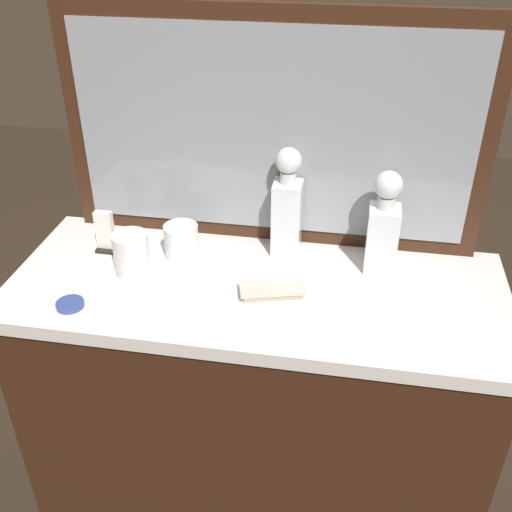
{
  "coord_description": "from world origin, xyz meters",
  "views": [
    {
      "loc": [
        0.2,
        -1.16,
        1.66
      ],
      "look_at": [
        0.0,
        0.0,
        0.92
      ],
      "focal_mm": 42.11,
      "sensor_mm": 36.0,
      "label": 1
    }
  ],
  "objects": [
    {
      "name": "ground_plane",
      "position": [
        0.0,
        0.0,
        0.0
      ],
      "size": [
        6.0,
        6.0,
        0.0
      ],
      "primitive_type": "plane",
      "color": "#2D2319"
    },
    {
      "name": "dresser",
      "position": [
        0.0,
        0.0,
        0.42
      ],
      "size": [
        1.19,
        0.49,
        0.84
      ],
      "color": "#381E11",
      "rests_on": "ground_plane"
    },
    {
      "name": "dresser_mirror",
      "position": [
        0.0,
        0.22,
        1.13
      ],
      "size": [
        1.05,
        0.03,
        0.59
      ],
      "color": "#381E11",
      "rests_on": "dresser"
    },
    {
      "name": "crystal_decanter_front",
      "position": [
        0.29,
        0.12,
        0.94
      ],
      "size": [
        0.07,
        0.07,
        0.26
      ],
      "color": "white",
      "rests_on": "dresser"
    },
    {
      "name": "crystal_decanter_far_left",
      "position": [
        0.05,
        0.16,
        0.95
      ],
      "size": [
        0.07,
        0.07,
        0.28
      ],
      "color": "white",
      "rests_on": "dresser"
    },
    {
      "name": "crystal_tumbler_left",
      "position": [
        -0.31,
        -0.0,
        0.88
      ],
      "size": [
        0.09,
        0.09,
        0.11
      ],
      "color": "white",
      "rests_on": "dresser"
    },
    {
      "name": "crystal_tumbler_right",
      "position": [
        -0.21,
        0.09,
        0.88
      ],
      "size": [
        0.09,
        0.09,
        0.09
      ],
      "color": "white",
      "rests_on": "dresser"
    },
    {
      "name": "silver_brush_far_right",
      "position": [
        0.04,
        -0.03,
        0.85
      ],
      "size": [
        0.16,
        0.1,
        0.02
      ],
      "color": "#B7A88C",
      "rests_on": "dresser"
    },
    {
      "name": "porcelain_dish",
      "position": [
        -0.4,
        -0.16,
        0.84
      ],
      "size": [
        0.06,
        0.06,
        0.01
      ],
      "color": "#33478C",
      "rests_on": "dresser"
    },
    {
      "name": "napkin_holder",
      "position": [
        -0.41,
        0.09,
        0.88
      ],
      "size": [
        0.05,
        0.05,
        0.11
      ],
      "color": "black",
      "rests_on": "dresser"
    }
  ]
}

